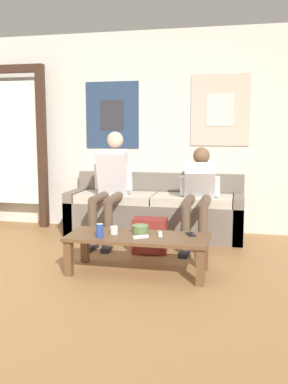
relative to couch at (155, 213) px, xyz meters
The scene contains 14 objects.
ground_plane 2.21m from the couch, 94.26° to the right, with size 18.00×18.00×0.00m, color #9E7042.
wall_back 1.07m from the couch, 113.79° to the left, with size 10.00×0.07×2.55m.
door_frame 2.21m from the couch, behind, with size 1.00×0.10×2.15m.
couch is the anchor object (origin of this frame).
coffee_table 1.45m from the couch, 85.18° to the right, with size 1.29×0.53×0.35m.
person_seated_adult 0.72m from the couch, 142.55° to the right, with size 0.47×0.89×1.28m.
person_seated_teen 0.74m from the couch, 31.09° to the right, with size 0.47×1.01×1.10m.
backpack 0.80m from the couch, 82.97° to the right, with size 0.37×0.27×0.37m.
ceramic_bowl 1.34m from the couch, 84.93° to the right, with size 0.16×0.16×0.07m.
pillar_candle 1.44m from the couch, 94.21° to the right, with size 0.07×0.07×0.09m.
drink_can_blue 1.60m from the couch, 97.04° to the right, with size 0.07×0.07×0.12m.
game_controller_near_left 1.42m from the couch, 77.13° to the right, with size 0.07×0.15×0.03m.
game_controller_near_right 1.54m from the couch, 83.71° to the right, with size 0.14×0.11×0.03m.
cell_phone 1.44m from the couch, 65.83° to the right, with size 0.11×0.15×0.01m.
Camera 1 is at (1.17, -2.95, 1.30)m, focal length 40.00 mm.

